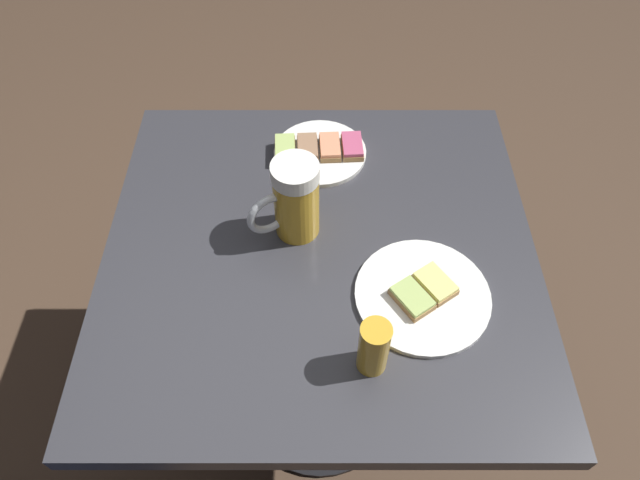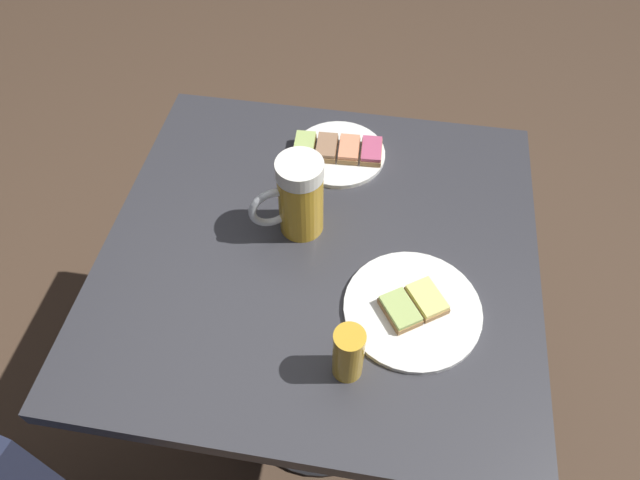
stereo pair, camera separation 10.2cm
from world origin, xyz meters
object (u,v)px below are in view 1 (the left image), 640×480
at_px(beer_mug, 294,200).
at_px(beer_glass_small, 374,347).
at_px(plate_near, 319,151).
at_px(plate_far, 423,294).

height_order(beer_mug, beer_glass_small, beer_mug).
relative_size(plate_near, beer_mug, 1.17).
distance_m(plate_near, beer_glass_small, 0.49).
bearing_deg(beer_glass_small, beer_mug, 115.07).
relative_size(plate_near, beer_glass_small, 1.75).
distance_m(plate_near, beer_mug, 0.22).
relative_size(beer_mug, beer_glass_small, 1.49).
bearing_deg(beer_glass_small, plate_far, 52.41).
bearing_deg(beer_mug, plate_near, 77.84).
xyz_separation_m(plate_near, beer_glass_small, (0.08, -0.48, 0.04)).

